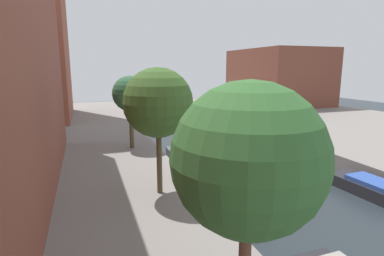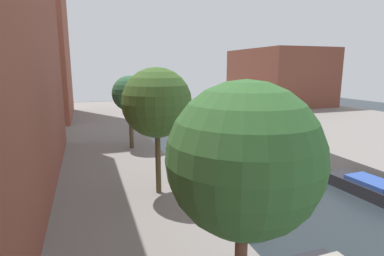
# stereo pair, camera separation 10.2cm
# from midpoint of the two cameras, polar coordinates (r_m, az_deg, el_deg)

# --- Properties ---
(ground_plane) EXTENTS (84.00, 84.00, 0.00)m
(ground_plane) POSITION_cam_midpoint_polar(r_m,az_deg,el_deg) (22.14, 7.41, -5.64)
(ground_plane) COLOR #232B30
(low_block_right) EXTENTS (10.00, 14.68, 7.96)m
(low_block_right) POSITION_cam_midpoint_polar(r_m,az_deg,el_deg) (48.71, 15.62, 9.12)
(low_block_right) COLOR brown
(low_block_right) RESTS_ON quay_right
(street_tree_0) EXTENTS (3.00, 3.00, 5.15)m
(street_tree_0) POSITION_cam_midpoint_polar(r_m,az_deg,el_deg) (5.95, 10.09, -5.80)
(street_tree_0) COLOR brown
(street_tree_0) RESTS_ON quay_left
(street_tree_1) EXTENTS (2.91, 2.91, 5.38)m
(street_tree_1) POSITION_cam_midpoint_polar(r_m,az_deg,el_deg) (12.83, -6.28, 4.60)
(street_tree_1) COLOR brown
(street_tree_1) RESTS_ON quay_left
(street_tree_2) EXTENTS (2.34, 2.34, 4.83)m
(street_tree_2) POSITION_cam_midpoint_polar(r_m,az_deg,el_deg) (20.77, -11.25, 6.16)
(street_tree_2) COLOR brown
(street_tree_2) RESTS_ON quay_left
(parked_car) EXTENTS (1.98, 4.85, 1.48)m
(parked_car) POSITION_cam_midpoint_polar(r_m,az_deg,el_deg) (38.32, 9.26, 3.90)
(parked_car) COLOR black
(parked_car) RESTS_ON quay_right
(moored_boat_left_2) EXTENTS (1.68, 3.48, 0.63)m
(moored_boat_left_2) POSITION_cam_midpoint_polar(r_m,az_deg,el_deg) (14.35, 7.96, -13.85)
(moored_boat_left_2) COLOR #195638
(moored_boat_left_2) RESTS_ON ground_plane
(moored_boat_left_3) EXTENTS (1.47, 4.35, 0.80)m
(moored_boat_left_3) POSITION_cam_midpoint_polar(r_m,az_deg,el_deg) (21.22, -1.87, -5.31)
(moored_boat_left_3) COLOR #4C5156
(moored_boat_left_3) RESTS_ON ground_plane
(moored_boat_right_2) EXTENTS (1.80, 4.07, 0.83)m
(moored_boat_right_2) POSITION_cam_midpoint_polar(r_m,az_deg,el_deg) (18.35, 29.84, -9.44)
(moored_boat_right_2) COLOR #232328
(moored_boat_right_2) RESTS_ON ground_plane
(moored_boat_right_3) EXTENTS (1.63, 4.15, 0.91)m
(moored_boat_right_3) POSITION_cam_midpoint_polar(r_m,az_deg,el_deg) (24.53, 13.74, -3.24)
(moored_boat_right_3) COLOR #195638
(moored_boat_right_3) RESTS_ON ground_plane
(moored_boat_right_4) EXTENTS (1.43, 3.24, 0.85)m
(moored_boat_right_4) POSITION_cam_midpoint_polar(r_m,az_deg,el_deg) (32.27, 6.03, 0.36)
(moored_boat_right_4) COLOR #195638
(moored_boat_right_4) RESTS_ON ground_plane
(moored_boat_right_5) EXTENTS (1.73, 4.36, 0.86)m
(moored_boat_right_5) POSITION_cam_midpoint_polar(r_m,az_deg,el_deg) (38.53, 1.82, 2.22)
(moored_boat_right_5) COLOR #195638
(moored_boat_right_5) RESTS_ON ground_plane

